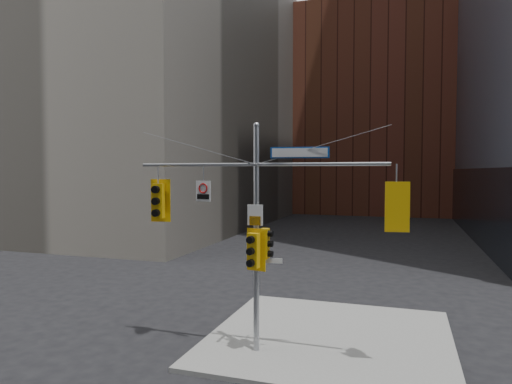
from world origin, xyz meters
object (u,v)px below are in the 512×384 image
Objects in this scene: traffic_light_east_arm at (396,206)px; regulatory_sign_arm at (203,190)px; traffic_light_pole_front at (254,250)px; street_sign_blade at (300,153)px; signal_assembly at (256,215)px; traffic_light_west_arm at (158,201)px; traffic_light_pole_side at (266,244)px.

traffic_light_east_arm reaches higher than regulatory_sign_arm.
traffic_light_pole_front is 3.29m from street_sign_blade.
traffic_light_east_arm is at bearing 0.01° from signal_assembly.
traffic_light_west_arm is 1.02× the size of traffic_light_east_arm.
signal_assembly is 5.69× the size of traffic_light_east_arm.
street_sign_blade is (1.05, -0.00, 2.80)m from traffic_light_pole_side.
traffic_light_pole_front is at bearing -11.40° from traffic_light_west_arm.
traffic_light_pole_side is at bearing 49.97° from traffic_light_pole_front.
traffic_light_pole_side is at bearing 1.05° from signal_assembly.
traffic_light_west_arm is 2.15× the size of regulatory_sign_arm.
signal_assembly is 4.53× the size of street_sign_blade.
regulatory_sign_arm is at bearing 173.75° from street_sign_blade.
signal_assembly is 1.95m from regulatory_sign_arm.
regulatory_sign_arm reaches higher than traffic_light_pole_front.
traffic_light_pole_side is 0.53× the size of street_sign_blade.
traffic_light_pole_side is 2.99m from street_sign_blade.
traffic_light_west_arm is at bearing 91.65° from traffic_light_pole_side.
traffic_light_east_arm is 4.40m from traffic_light_pole_front.
traffic_light_pole_side is 0.46m from traffic_light_pole_front.
traffic_light_pole_front is (-0.32, -0.27, -0.19)m from traffic_light_pole_side.
regulatory_sign_arm reaches higher than traffic_light_pole_side.
regulatory_sign_arm is (1.66, -0.03, 0.37)m from traffic_light_west_arm.
traffic_light_east_arm is at bearing 7.84° from regulatory_sign_arm.
signal_assembly reaches higher than regulatory_sign_arm.
traffic_light_pole_side is 2.66m from regulatory_sign_arm.
street_sign_blade is at bearing 20.61° from traffic_light_pole_front.
traffic_light_west_arm reaches higher than regulatory_sign_arm.
traffic_light_west_arm is 1.70m from regulatory_sign_arm.
traffic_light_pole_side is 1.40× the size of regulatory_sign_arm.
traffic_light_east_arm is at bearing -88.31° from traffic_light_pole_side.
traffic_light_east_arm is 3.19m from street_sign_blade.
traffic_light_west_arm reaches higher than traffic_light_pole_side.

